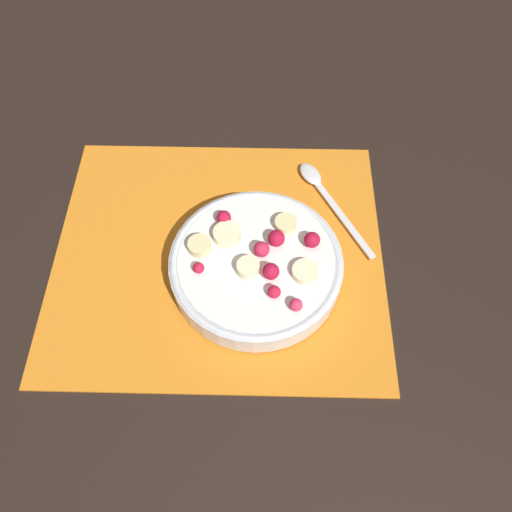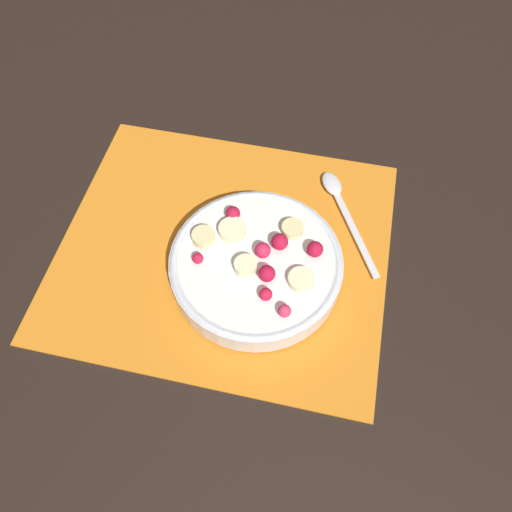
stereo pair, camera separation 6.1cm
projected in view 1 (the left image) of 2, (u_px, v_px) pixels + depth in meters
name	position (u px, v px, depth m)	size (l,w,h in m)	color
ground_plane	(219.00, 254.00, 0.67)	(3.00, 3.00, 0.00)	black
placemat	(219.00, 253.00, 0.67)	(0.44, 0.38, 0.01)	orange
fruit_bowl	(256.00, 264.00, 0.63)	(0.22, 0.22, 0.06)	silver
spoon	(322.00, 190.00, 0.71)	(0.10, 0.17, 0.01)	silver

